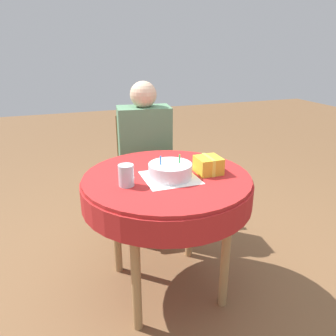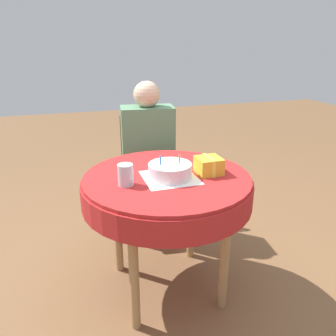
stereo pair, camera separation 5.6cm
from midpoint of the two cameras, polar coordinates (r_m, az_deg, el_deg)
ground_plane at (r=2.19m, az=-0.96°, el=-19.79°), size 12.00×12.00×0.00m
dining_table at (r=1.83m, az=-1.08°, el=-4.01°), size 0.94×0.94×0.75m
chair at (r=2.64m, az=-4.82°, el=-0.30°), size 0.49×0.49×0.90m
person at (r=2.47m, az=-4.68°, el=3.71°), size 0.41×0.35×1.18m
napkin at (r=1.76m, az=-0.53°, el=-1.69°), size 0.28×0.28×0.00m
birthday_cake at (r=1.75m, az=-0.53°, el=-0.46°), size 0.23×0.23×0.13m
drinking_glass at (r=1.66m, az=-8.25°, el=-1.28°), size 0.08×0.08×0.11m
gift_box at (r=1.83m, az=6.17°, el=0.50°), size 0.13×0.14×0.10m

